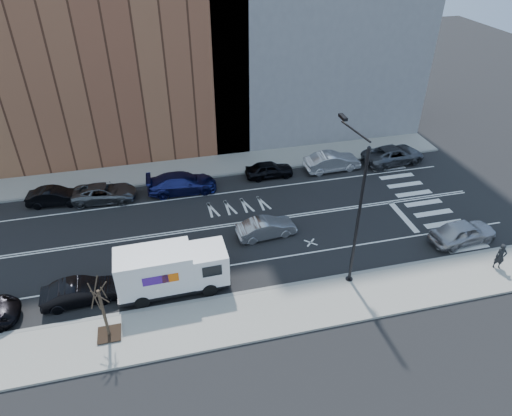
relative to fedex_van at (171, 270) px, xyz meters
name	(u,v)px	position (x,y,z in m)	size (l,w,h in m)	color
ground	(215,227)	(3.39, 5.60, -1.54)	(120.00, 120.00, 0.00)	black
sidewalk_near	(241,318)	(3.39, -3.20, -1.47)	(44.00, 3.60, 0.15)	gray
sidewalk_far	(198,168)	(3.39, 14.40, -1.47)	(44.00, 3.60, 0.15)	gray
curb_near	(234,295)	(3.39, -1.40, -1.46)	(44.00, 0.25, 0.17)	gray
curb_far	(201,178)	(3.39, 12.60, -1.46)	(44.00, 0.25, 0.17)	gray
crosswalk	(418,198)	(19.39, 5.60, -1.54)	(3.00, 14.00, 0.01)	white
road_markings	(215,227)	(3.39, 5.60, -1.54)	(40.00, 8.60, 0.01)	white
bldg_brick	(80,22)	(-4.61, 21.20, 9.46)	(26.00, 10.00, 22.00)	brown
streetlight	(356,207)	(10.39, -1.31, 3.54)	(0.44, 4.02, 9.34)	black
street_tree	(105,318)	(-3.61, -2.80, -0.09)	(1.20, 1.20, 3.75)	black
fedex_van	(171,270)	(0.00, 0.00, 0.00)	(6.47, 2.39, 2.94)	black
far_parked_b	(55,197)	(-7.81, 11.38, -0.87)	(1.42, 4.06, 1.34)	black
far_parked_c	(104,193)	(-4.22, 11.05, -0.88)	(2.21, 4.80, 1.33)	#54575C
far_parked_d	(182,183)	(1.69, 10.94, -0.76)	(2.19, 5.40, 1.57)	navy
far_parked_e	(269,170)	(8.98, 11.59, -0.87)	(1.60, 3.96, 1.35)	black
far_parked_f	(332,162)	(14.47, 11.45, -0.76)	(1.66, 4.77, 1.57)	silver
far_parked_g	(393,155)	(20.19, 11.43, -0.78)	(2.54, 5.50, 1.53)	#4C4E53
driving_sedan	(266,228)	(6.67, 3.76, -0.87)	(1.42, 4.07, 1.34)	#9E9EA2
near_parked_rear_a	(80,292)	(-5.19, 0.28, -0.84)	(1.48, 4.25, 1.40)	black
near_parked_front	(463,232)	(19.32, 0.05, -0.76)	(1.86, 4.61, 1.57)	#B4B3B8
pedestrian	(500,256)	(19.77, -2.97, -0.51)	(0.64, 0.42, 1.75)	black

